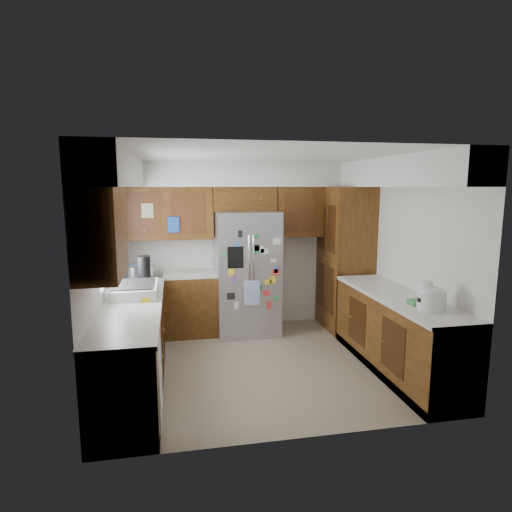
{
  "coord_description": "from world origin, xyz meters",
  "views": [
    {
      "loc": [
        -1.03,
        -4.86,
        2.15
      ],
      "look_at": [
        -0.03,
        0.35,
        1.29
      ],
      "focal_mm": 30.0,
      "sensor_mm": 36.0,
      "label": 1
    }
  ],
  "objects_px": {
    "fridge": "(247,273)",
    "paper_towel": "(425,295)",
    "rice_cooker": "(431,298)",
    "pantry": "(345,259)"
  },
  "relations": [
    {
      "from": "fridge",
      "to": "paper_towel",
      "type": "distance_m",
      "value": 2.69
    },
    {
      "from": "rice_cooker",
      "to": "paper_towel",
      "type": "height_order",
      "value": "paper_towel"
    },
    {
      "from": "paper_towel",
      "to": "rice_cooker",
      "type": "bearing_deg",
      "value": -43.36
    },
    {
      "from": "fridge",
      "to": "paper_towel",
      "type": "bearing_deg",
      "value": -57.14
    },
    {
      "from": "fridge",
      "to": "rice_cooker",
      "type": "bearing_deg",
      "value": -56.84
    },
    {
      "from": "fridge",
      "to": "paper_towel",
      "type": "relative_size",
      "value": 6.1
    },
    {
      "from": "pantry",
      "to": "paper_towel",
      "type": "relative_size",
      "value": 7.29
    },
    {
      "from": "pantry",
      "to": "fridge",
      "type": "relative_size",
      "value": 1.19
    },
    {
      "from": "fridge",
      "to": "paper_towel",
      "type": "xyz_separation_m",
      "value": [
        1.46,
        -2.25,
        0.17
      ]
    },
    {
      "from": "pantry",
      "to": "fridge",
      "type": "bearing_deg",
      "value": 177.94
    }
  ]
}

